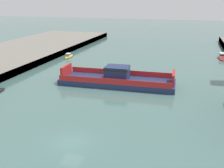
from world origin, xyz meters
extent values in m
plane|color=#476B66|center=(0.00, 0.00, 0.00)|extent=(400.00, 400.00, 0.00)
cube|color=#423D38|center=(-24.19, 20.00, 0.85)|extent=(0.30, 140.00, 1.70)
cube|color=navy|center=(-0.65, 23.23, 0.55)|extent=(23.24, 7.82, 1.10)
cube|color=red|center=(-0.79, 26.61, 1.65)|extent=(22.05, 1.01, 1.10)
cube|color=red|center=(-0.51, 19.84, 1.65)|extent=(22.05, 1.01, 1.10)
cube|color=navy|center=(-0.65, 23.23, 2.46)|extent=(4.75, 3.98, 2.71)
cube|color=black|center=(-0.65, 23.23, 3.46)|extent=(4.79, 4.02, 0.60)
cube|color=red|center=(10.33, 23.67, 2.20)|extent=(0.70, 4.84, 2.20)
cube|color=red|center=(-11.63, 22.78, 2.20)|extent=(0.70, 4.84, 2.20)
ellipsoid|color=yellow|center=(-21.30, 44.05, 0.23)|extent=(2.22, 5.84, 0.46)
cube|color=silver|center=(-21.26, 43.62, 0.86)|extent=(1.33, 2.10, 0.81)
cube|color=black|center=(-21.26, 43.62, 0.96)|extent=(1.37, 2.17, 0.24)
ellipsoid|color=red|center=(22.05, 55.10, 0.19)|extent=(2.07, 7.29, 0.39)
cube|color=silver|center=(22.05, 55.65, 0.98)|extent=(1.44, 2.56, 1.18)
cube|color=black|center=(22.05, 55.65, 1.13)|extent=(1.48, 2.63, 0.35)
camera|label=1|loc=(12.71, -25.29, 16.60)|focal=41.95mm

